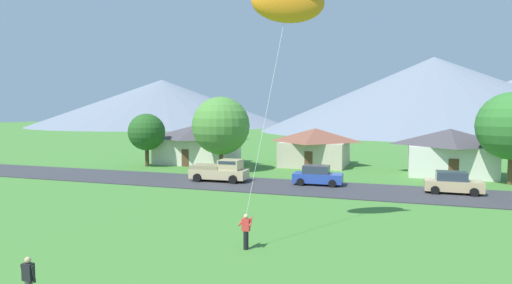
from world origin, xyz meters
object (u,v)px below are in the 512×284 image
(pickup_truck_sand_west_side, at_px, (221,170))
(kite_flyer_with_kite, at_px, (288,2))
(parked_car_blue_west_end, at_px, (317,176))
(house_left_center, at_px, (315,146))
(house_right_center, at_px, (450,151))
(tree_center, at_px, (147,132))
(watcher_person, at_px, (29,281))
(parked_car_tan_mid_west, at_px, (453,183))
(tree_near_left, at_px, (221,126))
(house_leftmost, at_px, (197,143))
(tree_left_of_center, at_px, (512,126))

(pickup_truck_sand_west_side, bearing_deg, kite_flyer_with_kite, -55.17)
(parked_car_blue_west_end, distance_m, kite_flyer_with_kite, 18.77)
(house_left_center, distance_m, house_right_center, 14.63)
(house_left_center, bearing_deg, kite_flyer_with_kite, -82.08)
(tree_center, relative_size, watcher_person, 3.67)
(house_right_center, relative_size, parked_car_tan_mid_west, 2.02)
(kite_flyer_with_kite, bearing_deg, tree_near_left, 121.37)
(house_leftmost, distance_m, tree_near_left, 7.99)
(kite_flyer_with_kite, xyz_separation_m, watcher_person, (-6.03, -10.63, -11.03))
(house_left_center, height_order, parked_car_tan_mid_west, house_left_center)
(pickup_truck_sand_west_side, bearing_deg, parked_car_blue_west_end, 6.03)
(parked_car_tan_mid_west, bearing_deg, tree_left_of_center, 50.47)
(house_leftmost, relative_size, kite_flyer_with_kite, 0.74)
(house_leftmost, bearing_deg, kite_flyer_with_kite, -55.23)
(house_right_center, height_order, tree_near_left, tree_near_left)
(tree_near_left, xyz_separation_m, tree_center, (-9.73, 0.83, -0.88))
(pickup_truck_sand_west_side, distance_m, watcher_person, 25.15)
(parked_car_blue_west_end, relative_size, parked_car_tan_mid_west, 1.01)
(tree_left_of_center, relative_size, parked_car_tan_mid_west, 1.93)
(tree_center, bearing_deg, watcher_person, -63.09)
(tree_near_left, distance_m, kite_flyer_with_kite, 25.31)
(parked_car_blue_west_end, relative_size, kite_flyer_with_kite, 0.32)
(house_right_center, distance_m, parked_car_blue_west_end, 15.84)
(house_left_center, relative_size, house_right_center, 0.97)
(house_right_center, bearing_deg, house_leftmost, 179.65)
(house_leftmost, distance_m, pickup_truck_sand_west_side, 14.49)
(tree_near_left, bearing_deg, tree_left_of_center, 0.83)
(tree_near_left, bearing_deg, parked_car_blue_west_end, -26.12)
(tree_center, height_order, kite_flyer_with_kite, kite_flyer_with_kite)
(house_right_center, height_order, tree_center, tree_center)
(parked_car_tan_mid_west, height_order, pickup_truck_sand_west_side, pickup_truck_sand_west_side)
(house_leftmost, xyz_separation_m, tree_center, (-4.28, -4.49, 1.52))
(pickup_truck_sand_west_side, bearing_deg, house_leftmost, 124.70)
(pickup_truck_sand_west_side, xyz_separation_m, watcher_person, (3.87, -24.85, -0.18))
(parked_car_blue_west_end, bearing_deg, tree_left_of_center, 20.67)
(pickup_truck_sand_west_side, relative_size, kite_flyer_with_kite, 0.40)
(parked_car_tan_mid_west, bearing_deg, parked_car_blue_west_end, 177.87)
(pickup_truck_sand_west_side, height_order, watcher_person, pickup_truck_sand_west_side)
(tree_center, height_order, pickup_truck_sand_west_side, tree_center)
(house_right_center, relative_size, tree_left_of_center, 1.05)
(tree_left_of_center, distance_m, parked_car_blue_west_end, 17.56)
(parked_car_blue_west_end, xyz_separation_m, parked_car_tan_mid_west, (10.65, -0.40, 0.00))
(house_right_center, relative_size, parked_car_blue_west_end, 2.00)
(tree_left_of_center, bearing_deg, watcher_person, -123.17)
(house_leftmost, height_order, kite_flyer_with_kite, kite_flyer_with_kite)
(tree_center, relative_size, parked_car_blue_west_end, 1.44)
(house_right_center, xyz_separation_m, tree_left_of_center, (4.43, -4.75, 2.73))
(house_right_center, relative_size, watcher_person, 5.07)
(house_right_center, distance_m, tree_near_left, 23.67)
(watcher_person, bearing_deg, tree_center, 116.91)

